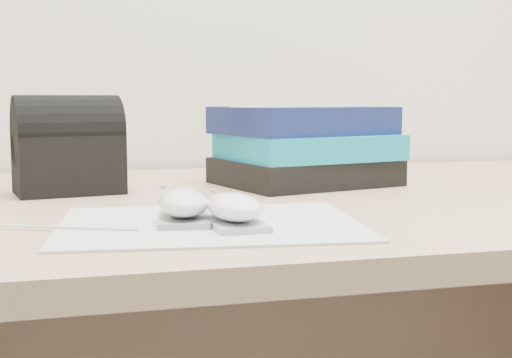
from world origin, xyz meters
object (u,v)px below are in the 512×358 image
object	(u,v)px
mouse_front	(234,209)
book_stack	(305,146)
pouch	(68,146)
mouse_rear	(184,205)
desk	(272,342)

from	to	relation	value
mouse_front	book_stack	bearing A→B (deg)	60.29
mouse_front	pouch	bearing A→B (deg)	116.29
mouse_front	pouch	xyz separation A→B (m)	(-0.16, 0.33, 0.05)
book_stack	pouch	xyz separation A→B (m)	(-0.36, -0.01, 0.01)
mouse_front	pouch	size ratio (longest dim) A/B	0.62
mouse_rear	mouse_front	xyz separation A→B (m)	(0.05, -0.04, -0.00)
desk	book_stack	bearing A→B (deg)	33.04
mouse_rear	pouch	size ratio (longest dim) A/B	0.67
mouse_rear	book_stack	xyz separation A→B (m)	(0.24, 0.30, 0.04)
desk	mouse_front	bearing A→B (deg)	-113.33
mouse_front	book_stack	size ratio (longest dim) A/B	0.34
book_stack	pouch	bearing A→B (deg)	-178.21
mouse_rear	pouch	xyz separation A→B (m)	(-0.12, 0.29, 0.05)
mouse_rear	book_stack	world-z (taller)	book_stack
book_stack	pouch	distance (m)	0.36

